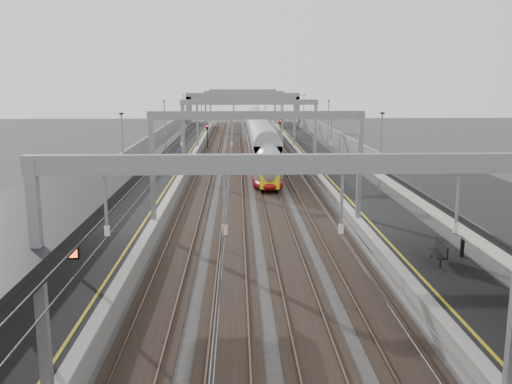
{
  "coord_description": "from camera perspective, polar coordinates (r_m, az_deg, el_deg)",
  "views": [
    {
      "loc": [
        -1.17,
        -12.16,
        9.44
      ],
      "look_at": [
        0.0,
        22.95,
        2.49
      ],
      "focal_mm": 40.0,
      "sensor_mm": 36.0,
      "label": 1
    }
  ],
  "objects": [
    {
      "name": "tracks",
      "position": [
        57.94,
        -0.73,
        1.86
      ],
      "size": [
        11.4,
        140.0,
        0.2
      ],
      "color": "black",
      "rests_on": "ground"
    },
    {
      "name": "signal_red_far",
      "position": [
        87.37,
        2.43,
        6.56
      ],
      "size": [
        0.32,
        0.32,
        3.48
      ],
      "color": "black",
      "rests_on": "ground"
    },
    {
      "name": "wall_left",
      "position": [
        58.56,
        -11.77,
        3.26
      ],
      "size": [
        0.3,
        120.0,
        3.2
      ],
      "primitive_type": "cube",
      "color": "gray",
      "rests_on": "ground"
    },
    {
      "name": "train",
      "position": [
        68.42,
        0.34,
        4.95
      ],
      "size": [
        2.57,
        46.88,
        4.07
      ],
      "color": "maroon",
      "rests_on": "ground"
    },
    {
      "name": "overbridge",
      "position": [
        112.25,
        -1.33,
        9.07
      ],
      "size": [
        22.0,
        2.2,
        6.9
      ],
      "color": "gray",
      "rests_on": "ground"
    },
    {
      "name": "platform_left",
      "position": [
        58.26,
        -8.62,
        2.23
      ],
      "size": [
        4.0,
        120.0,
        1.0
      ],
      "primitive_type": "cube",
      "color": "black",
      "rests_on": "ground"
    },
    {
      "name": "wall_right",
      "position": [
        59.01,
        10.23,
        3.37
      ],
      "size": [
        0.3,
        120.0,
        3.2
      ],
      "primitive_type": "cube",
      "color": "gray",
      "rests_on": "ground"
    },
    {
      "name": "signal_green",
      "position": [
        78.5,
        -4.87,
        6.01
      ],
      "size": [
        0.32,
        0.32,
        3.48
      ],
      "color": "black",
      "rests_on": "ground"
    },
    {
      "name": "bench",
      "position": [
        28.07,
        17.84,
        -5.55
      ],
      "size": [
        0.69,
        2.02,
        1.02
      ],
      "color": "black",
      "rests_on": "platform_right"
    },
    {
      "name": "platform_right",
      "position": [
        58.58,
        7.13,
        2.32
      ],
      "size": [
        4.0,
        120.0,
        1.0
      ],
      "primitive_type": "cube",
      "color": "black",
      "rests_on": "ground"
    },
    {
      "name": "overhead_line",
      "position": [
        63.88,
        -0.86,
        8.23
      ],
      "size": [
        13.0,
        140.0,
        6.6
      ],
      "color": "gray",
      "rests_on": "platform_left"
    },
    {
      "name": "signal_red_near",
      "position": [
        85.98,
        1.02,
        6.5
      ],
      "size": [
        0.32,
        0.32,
        3.48
      ],
      "color": "black",
      "rests_on": "ground"
    }
  ]
}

